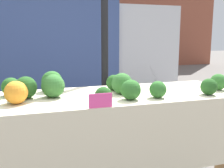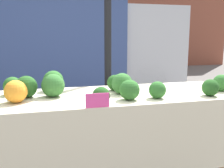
# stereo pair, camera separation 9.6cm
# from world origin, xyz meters

# --- Properties ---
(tent_pole) EXTENTS (0.07, 0.07, 2.42)m
(tent_pole) POSITION_xyz_m (0.12, 0.64, 1.21)
(tent_pole) COLOR black
(tent_pole) RESTS_ON ground_plane
(parked_truck) EXTENTS (4.34, 2.08, 2.63)m
(parked_truck) POSITION_xyz_m (0.20, 4.17, 1.38)
(parked_truck) COLOR #384C84
(parked_truck) RESTS_ON ground_plane
(market_table) EXTENTS (2.04, 0.73, 0.89)m
(market_table) POSITION_xyz_m (0.00, -0.07, 0.77)
(market_table) COLOR beige
(market_table) RESTS_ON ground_plane
(orange_cauliflower) EXTENTS (0.15, 0.15, 0.15)m
(orange_cauliflower) POSITION_xyz_m (-0.69, -0.09, 0.97)
(orange_cauliflower) COLOR orange
(orange_cauliflower) RESTS_ON market_table
(broccoli_head_0) EXTENTS (0.13, 0.13, 0.13)m
(broccoli_head_0) POSITION_xyz_m (0.06, 0.14, 0.96)
(broccoli_head_0) COLOR #23511E
(broccoli_head_0) RESTS_ON market_table
(broccoli_head_1) EXTENTS (0.14, 0.14, 0.14)m
(broccoli_head_1) POSITION_xyz_m (-0.74, 0.17, 0.96)
(broccoli_head_1) COLOR #285B23
(broccoli_head_1) RESTS_ON market_table
(broccoli_head_2) EXTENTS (0.14, 0.14, 0.14)m
(broccoli_head_2) POSITION_xyz_m (0.07, -0.21, 0.96)
(broccoli_head_2) COLOR #2D6628
(broccoli_head_2) RESTS_ON market_table
(broccoli_head_3) EXTENTS (0.14, 0.14, 0.14)m
(broccoli_head_3) POSITION_xyz_m (0.89, -0.11, 0.96)
(broccoli_head_3) COLOR #2D6628
(broccoli_head_3) RESTS_ON market_table
(broccoli_head_4) EXTENTS (0.12, 0.12, 0.12)m
(broccoli_head_4) POSITION_xyz_m (0.28, -0.22, 0.95)
(broccoli_head_4) COLOR #2D6628
(broccoli_head_4) RESTS_ON market_table
(broccoli_head_6) EXTENTS (0.17, 0.17, 0.17)m
(broccoli_head_6) POSITION_xyz_m (-0.44, 0.02, 0.98)
(broccoli_head_6) COLOR #336B2D
(broccoli_head_6) RESTS_ON market_table
(broccoli_head_7) EXTENTS (0.16, 0.16, 0.16)m
(broccoli_head_7) POSITION_xyz_m (-0.63, 0.05, 0.97)
(broccoli_head_7) COLOR #23511E
(broccoli_head_7) RESTS_ON market_table
(broccoli_head_8) EXTENTS (0.13, 0.13, 0.13)m
(broccoli_head_8) POSITION_xyz_m (0.70, -0.24, 0.95)
(broccoli_head_8) COLOR #23511E
(broccoli_head_8) RESTS_ON market_table
(broccoli_head_9) EXTENTS (0.16, 0.16, 0.16)m
(broccoli_head_9) POSITION_xyz_m (0.08, -0.01, 0.97)
(broccoli_head_9) COLOR #336B2D
(broccoli_head_9) RESTS_ON market_table
(broccoli_head_10) EXTENTS (0.12, 0.12, 0.12)m
(broccoli_head_10) POSITION_xyz_m (-0.15, -0.28, 0.95)
(broccoli_head_10) COLOR #23511E
(broccoli_head_10) RESTS_ON market_table
(broccoli_head_11) EXTENTS (0.17, 0.17, 0.17)m
(broccoli_head_11) POSITION_xyz_m (-0.43, 0.25, 0.97)
(broccoli_head_11) COLOR #2D6628
(broccoli_head_11) RESTS_ON market_table
(price_sign) EXTENTS (0.15, 0.01, 0.09)m
(price_sign) POSITION_xyz_m (-0.19, -0.35, 0.94)
(price_sign) COLOR #EF4793
(price_sign) RESTS_ON market_table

